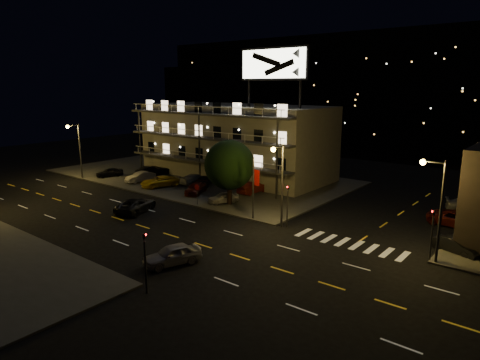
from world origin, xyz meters
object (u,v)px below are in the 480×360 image
Objects in this scene: lot_car_2 at (160,182)px; lot_car_7 at (196,179)px; road_car_east at (172,255)px; tree at (229,166)px; lot_car_4 at (223,197)px; side_car_0 at (457,246)px; road_car_west at (136,205)px.

lot_car_7 is (2.66, 4.18, 0.00)m from lot_car_2.
road_car_east is at bearing 137.65° from lot_car_7.
lot_car_7 is 1.07× the size of road_car_east.
tree is 1.64× the size of road_car_east.
lot_car_4 is 0.75× the size of lot_car_7.
side_car_0 is 22.80m from road_car_east.
road_car_west is at bearing 126.42° from side_car_0.
lot_car_7 is 0.88× the size of road_car_west.
side_car_0 is (33.54, -4.25, -0.22)m from lot_car_7.
tree reaches higher than lot_car_4.
tree reaches higher than lot_car_2.
lot_car_2 is at bearing -158.48° from lot_car_4.
road_car_east is (19.85, -15.96, -0.08)m from lot_car_2.
road_car_west is at bearing 171.59° from road_car_east.
lot_car_4 is 0.80× the size of road_car_east.
lot_car_2 is at bearing 176.78° from tree.
lot_car_7 is at bearing 149.84° from road_car_east.
tree is 1.48× the size of lot_car_2.
lot_car_7 is 1.25× the size of side_car_0.
lot_car_4 is 24.42m from side_car_0.
road_car_east is at bearing 153.96° from side_car_0.
lot_car_4 reaches higher than side_car_0.
road_car_west reaches higher than side_car_0.
lot_car_2 reaches higher than road_car_west.
lot_car_4 is at bearing 137.22° from road_car_east.
tree is 10.95m from road_car_west.
tree reaches higher than road_car_west.
lot_car_2 is 1.04× the size of lot_car_7.
lot_car_7 is 26.49m from road_car_east.
lot_car_2 is at bearing 109.66° from side_car_0.
lot_car_4 is at bearing 111.28° from side_car_0.
lot_car_2 is 1.39× the size of lot_car_4.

